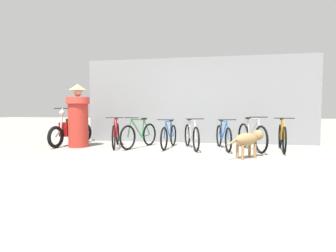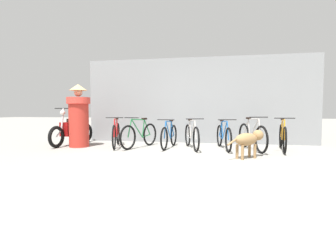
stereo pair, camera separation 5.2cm
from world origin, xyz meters
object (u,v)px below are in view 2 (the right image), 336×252
bicycle_1 (140,135)px  motorcycle (73,130)px  bicycle_4 (224,137)px  bicycle_6 (283,137)px  bicycle_5 (252,136)px  stray_dog (249,139)px  person_in_robes (79,116)px  bicycle_3 (192,136)px  bicycle_2 (169,136)px  bicycle_0 (116,134)px

bicycle_1 → motorcycle: 2.15m
bicycle_4 → bicycle_6: size_ratio=1.00×
bicycle_4 → bicycle_5: bearing=75.7°
stray_dog → person_in_robes: (-4.49, 0.94, 0.46)m
bicycle_3 → person_in_robes: 3.20m
bicycle_1 → bicycle_2: size_ratio=1.01×
bicycle_3 → bicycle_6: 2.30m
bicycle_1 → bicycle_3: bearing=110.8°
bicycle_1 → person_in_robes: size_ratio=0.90×
bicycle_0 → bicycle_2: 1.51m
bicycle_3 → motorcycle: 3.57m
motorcycle → stray_dog: bearing=81.1°
bicycle_4 → bicycle_6: 1.46m
bicycle_3 → stray_dog: bearing=31.6°
bicycle_4 → stray_dog: size_ratio=1.98×
motorcycle → bicycle_5: bearing=94.7°
bicycle_3 → bicycle_6: size_ratio=0.96×
bicycle_5 → stray_dog: size_ratio=1.95×
bicycle_0 → bicycle_6: bearing=75.2°
bicycle_5 → stray_dog: (-0.21, -1.19, 0.05)m
bicycle_5 → stray_dog: bearing=-26.8°
bicycle_0 → stray_dog: size_ratio=1.92×
bicycle_0 → bicycle_2: bearing=76.8°
bicycle_0 → bicycle_4: size_ratio=0.97×
bicycle_3 → bicycle_0: bearing=-107.4°
bicycle_1 → bicycle_6: size_ratio=0.93×
bicycle_6 → motorcycle: (-5.86, 0.08, 0.09)m
bicycle_0 → bicycle_5: bearing=74.9°
bicycle_3 → bicycle_5: 1.55m
bicycle_1 → bicycle_6: bearing=110.9°
bicycle_2 → bicycle_3: bearing=89.6°
bicycle_4 → bicycle_6: bearing=78.7°
bicycle_5 → person_in_robes: size_ratio=0.95×
bicycle_5 → stray_dog: 1.20m
person_in_robes → bicycle_3: bearing=-160.8°
bicycle_3 → bicycle_6: bicycle_6 is taller
bicycle_1 → person_in_robes: 1.81m
bicycle_0 → bicycle_4: 2.96m
bicycle_6 → stray_dog: (-0.96, -1.22, 0.05)m
bicycle_6 → bicycle_4: bearing=-82.3°
bicycle_1 → motorcycle: motorcycle is taller
bicycle_3 → bicycle_5: (1.55, 0.04, 0.02)m
bicycle_4 → motorcycle: (-4.40, 0.07, 0.11)m
bicycle_3 → bicycle_5: bearing=73.5°
bicycle_1 → bicycle_4: bearing=112.2°
bicycle_5 → person_in_robes: (-4.70, -0.25, 0.51)m
bicycle_2 → person_in_robes: bearing=-79.0°
bicycle_2 → bicycle_5: size_ratio=0.94×
bicycle_1 → stray_dog: (2.77, -1.11, 0.06)m
bicycle_0 → bicycle_5: size_ratio=0.98×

